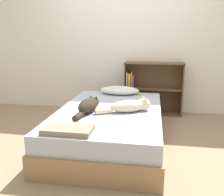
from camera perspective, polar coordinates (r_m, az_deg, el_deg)
The scene contains 8 objects.
ground_plane at distance 3.12m, azimuth -0.45°, elevation -9.99°, with size 8.00×8.00×0.00m, color #997F60.
wall_back at distance 4.27m, azimuth 2.93°, elevation 13.76°, with size 8.00×0.06×2.50m.
bed at distance 3.04m, azimuth -0.46°, elevation -6.41°, with size 1.23×1.95×0.42m.
pillow at distance 3.71m, azimuth 1.74°, elevation 1.78°, with size 0.58×0.31×0.12m.
cat_light at distance 2.87m, azimuth 4.34°, elevation -1.81°, with size 0.61×0.37×0.17m.
cat_dark at distance 2.87m, azimuth -5.37°, elevation -1.69°, with size 0.23×0.58×0.16m.
bookshelf at distance 4.20m, azimuth 8.94°, elevation 2.43°, with size 0.94×0.26×0.85m.
blanket_fold at distance 2.32m, azimuth -9.96°, elevation -7.04°, with size 0.45×0.27×0.05m.
Camera 1 is at (0.49, -2.81, 1.28)m, focal length 40.00 mm.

